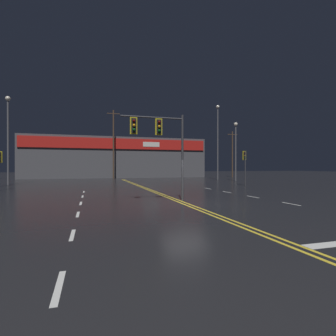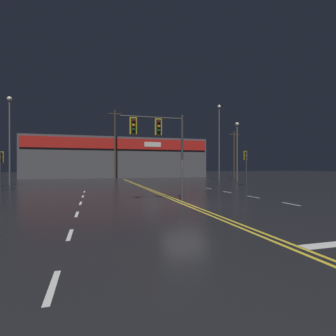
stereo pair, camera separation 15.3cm
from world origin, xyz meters
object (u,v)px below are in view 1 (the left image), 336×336
(traffic_signal_corner_northeast, at_px, (245,160))
(streetlight_median_approach, at_px, (8,129))
(streetlight_far_left, at_px, (236,143))
(traffic_signal_median, at_px, (158,135))
(streetlight_near_right, at_px, (218,134))

(traffic_signal_corner_northeast, xyz_separation_m, streetlight_median_approach, (-25.61, 8.72, 3.65))
(streetlight_far_left, bearing_deg, streetlight_median_approach, -179.44)
(traffic_signal_median, relative_size, streetlight_near_right, 0.43)
(traffic_signal_median, xyz_separation_m, traffic_signal_corner_northeast, (12.63, 10.37, -1.17))
(traffic_signal_corner_northeast, distance_m, streetlight_near_right, 14.17)
(traffic_signal_median, xyz_separation_m, streetlight_far_left, (16.92, 19.39, 1.63))
(traffic_signal_median, bearing_deg, streetlight_far_left, 48.89)
(streetlight_near_right, relative_size, streetlight_far_left, 1.39)
(traffic_signal_corner_northeast, distance_m, streetlight_median_approach, 27.30)
(traffic_signal_corner_northeast, bearing_deg, streetlight_median_approach, 161.19)
(traffic_signal_median, bearing_deg, traffic_signal_corner_northeast, 39.40)
(traffic_signal_corner_northeast, height_order, streetlight_near_right, streetlight_near_right)
(traffic_signal_median, distance_m, traffic_signal_corner_northeast, 16.39)
(streetlight_median_approach, bearing_deg, streetlight_near_right, 8.31)
(streetlight_median_approach, relative_size, streetlight_far_left, 1.18)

